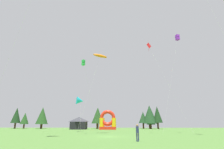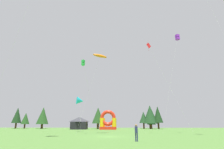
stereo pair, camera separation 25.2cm
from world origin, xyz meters
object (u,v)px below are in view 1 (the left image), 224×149
object	(u,v)px
kite_red_diamond	(149,47)
kite_purple_box	(177,38)
kite_orange_parafoil	(100,56)
person_near_camera	(137,131)
inflatable_blue_arch	(108,123)
kite_green_box	(83,63)
festival_tent	(79,123)
kite_cyan_delta	(80,101)

from	to	relation	value
kite_red_diamond	kite_purple_box	distance (m)	7.33
kite_orange_parafoil	person_near_camera	world-z (taller)	kite_orange_parafoil
kite_red_diamond	inflatable_blue_arch	world-z (taller)	kite_red_diamond
kite_red_diamond	person_near_camera	world-z (taller)	kite_red_diamond
kite_green_box	inflatable_blue_arch	size ratio (longest dim) A/B	2.23
kite_red_diamond	festival_tent	size ratio (longest dim) A/B	3.39
kite_cyan_delta	festival_tent	size ratio (longest dim) A/B	1.57
kite_cyan_delta	kite_orange_parafoil	distance (m)	13.16
festival_tent	inflatable_blue_arch	bearing A→B (deg)	-7.54
kite_purple_box	person_near_camera	world-z (taller)	kite_purple_box
kite_purple_box	kite_cyan_delta	world-z (taller)	kite_purple_box
kite_orange_parafoil	festival_tent	bearing A→B (deg)	110.09
inflatable_blue_arch	kite_cyan_delta	bearing A→B (deg)	-108.08
kite_cyan_delta	kite_red_diamond	bearing A→B (deg)	-29.57
kite_cyan_delta	kite_orange_parafoil	bearing A→B (deg)	-56.22
inflatable_blue_arch	kite_purple_box	bearing A→B (deg)	-55.95
kite_purple_box	kite_orange_parafoil	xyz separation A→B (m)	(-16.67, -1.18, -4.40)
kite_green_box	kite_orange_parafoil	distance (m)	4.41
kite_red_diamond	inflatable_blue_arch	bearing A→B (deg)	111.00
kite_red_diamond	festival_tent	distance (m)	37.32
kite_cyan_delta	person_near_camera	xyz separation A→B (m)	(11.59, -22.35, -6.15)
kite_red_diamond	inflatable_blue_arch	distance (m)	31.90
kite_orange_parafoil	festival_tent	world-z (taller)	kite_orange_parafoil
kite_green_box	kite_orange_parafoil	bearing A→B (deg)	38.47
kite_cyan_delta	festival_tent	distance (m)	19.86
kite_red_diamond	kite_orange_parafoil	size ratio (longest dim) A/B	1.11
person_near_camera	kite_red_diamond	bearing A→B (deg)	90.31
kite_red_diamond	kite_orange_parafoil	bearing A→B (deg)	177.59
kite_cyan_delta	inflatable_blue_arch	xyz separation A→B (m)	(5.67, 17.38, -5.02)
kite_purple_box	kite_green_box	xyz separation A→B (m)	(-19.60, -3.51, -6.72)
kite_orange_parafoil	festival_tent	size ratio (longest dim) A/B	3.06
kite_green_box	person_near_camera	bearing A→B (deg)	-52.48
kite_red_diamond	kite_cyan_delta	bearing A→B (deg)	150.43
kite_purple_box	kite_cyan_delta	distance (m)	26.73
kite_cyan_delta	person_near_camera	size ratio (longest dim) A/B	4.53
person_near_camera	inflatable_blue_arch	world-z (taller)	inflatable_blue_arch
kite_purple_box	festival_tent	size ratio (longest dim) A/B	3.91
person_near_camera	kite_green_box	bearing A→B (deg)	145.15
kite_purple_box	kite_cyan_delta	xyz separation A→B (m)	(-22.37, 7.35, -12.64)
kite_purple_box	festival_tent	world-z (taller)	kite_purple_box
kite_purple_box	kite_orange_parafoil	size ratio (longest dim) A/B	1.28
kite_purple_box	kite_orange_parafoil	bearing A→B (deg)	-175.95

